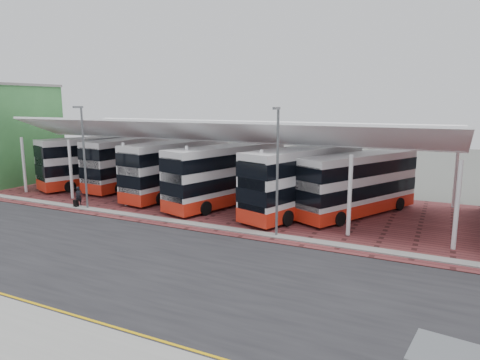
{
  "coord_description": "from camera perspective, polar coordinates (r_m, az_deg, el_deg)",
  "views": [
    {
      "loc": [
        11.32,
        -17.91,
        8.33
      ],
      "look_at": [
        -1.55,
        8.33,
        3.03
      ],
      "focal_mm": 32.0,
      "sensor_mm": 36.0,
      "label": 1
    }
  ],
  "objects": [
    {
      "name": "ground",
      "position": [
        22.76,
        -5.86,
        -11.23
      ],
      "size": [
        140.0,
        140.0,
        0.0
      ],
      "primitive_type": "plane",
      "color": "#4D504B"
    },
    {
      "name": "lamp_west",
      "position": [
        35.24,
        -20.1,
        3.19
      ],
      "size": [
        0.16,
        0.9,
        8.07
      ],
      "color": "slate",
      "rests_on": "ground"
    },
    {
      "name": "sidewalk",
      "position": [
        16.6,
        -23.65,
        -20.48
      ],
      "size": [
        120.0,
        4.0,
        0.14
      ],
      "primitive_type": "cube",
      "color": "gray",
      "rests_on": "ground"
    },
    {
      "name": "suitcase",
      "position": [
        36.62,
        -21.02,
        -2.96
      ],
      "size": [
        0.36,
        0.26,
        0.63
      ],
      "primitive_type": "cube",
      "color": "black",
      "rests_on": "forecourt"
    },
    {
      "name": "bus_2",
      "position": [
        38.84,
        -8.2,
        1.53
      ],
      "size": [
        4.3,
        12.12,
        4.89
      ],
      "rotation": [
        0.0,
        0.0,
        -0.13
      ],
      "color": "silver",
      "rests_on": "forecourt"
    },
    {
      "name": "bus_4",
      "position": [
        32.62,
        8.64,
        -0.08
      ],
      "size": [
        6.41,
        12.32,
        4.97
      ],
      "rotation": [
        0.0,
        0.0,
        -0.32
      ],
      "color": "silver",
      "rests_on": "forecourt"
    },
    {
      "name": "pedestrian",
      "position": [
        37.15,
        -20.69,
        -2.02
      ],
      "size": [
        0.53,
        0.66,
        1.56
      ],
      "primitive_type": "imported",
      "rotation": [
        0.0,
        0.0,
        1.25
      ],
      "color": "black",
      "rests_on": "forecourt"
    },
    {
      "name": "canopy",
      "position": [
        36.34,
        -2.43,
        6.28
      ],
      "size": [
        37.0,
        11.63,
        7.07
      ],
      "color": "white",
      "rests_on": "ground"
    },
    {
      "name": "bus_1",
      "position": [
        43.95,
        -13.8,
        2.31
      ],
      "size": [
        3.36,
        11.84,
        4.83
      ],
      "rotation": [
        0.0,
        0.0,
        -0.05
      ],
      "color": "silver",
      "rests_on": "forecourt"
    },
    {
      "name": "bus_0",
      "position": [
        45.27,
        -18.04,
        2.36
      ],
      "size": [
        6.93,
        12.03,
        4.89
      ],
      "rotation": [
        0.0,
        0.0,
        -0.38
      ],
      "color": "silver",
      "rests_on": "forecourt"
    },
    {
      "name": "north_kerb",
      "position": [
        27.89,
        0.93,
        -6.95
      ],
      "size": [
        120.0,
        0.8,
        0.14
      ],
      "primitive_type": "cube",
      "color": "gray",
      "rests_on": "ground"
    },
    {
      "name": "lamp_east",
      "position": [
        26.22,
        4.99,
        1.54
      ],
      "size": [
        0.16,
        0.9,
        8.07
      ],
      "color": "slate",
      "rests_on": "ground"
    },
    {
      "name": "road",
      "position": [
        21.98,
        -7.27,
        -12.04
      ],
      "size": [
        120.0,
        14.0,
        0.02
      ],
      "primitive_type": "cube",
      "color": "black",
      "rests_on": "ground"
    },
    {
      "name": "yellow_line_far",
      "position": [
        17.96,
        -17.79,
        -17.78
      ],
      "size": [
        120.0,
        0.12,
        0.01
      ],
      "primitive_type": "cube",
      "color": "#D3A109",
      "rests_on": "road"
    },
    {
      "name": "yellow_line_near",
      "position": [
        17.78,
        -18.5,
        -18.13
      ],
      "size": [
        120.0,
        0.12,
        0.01
      ],
      "primitive_type": "cube",
      "color": "#D3A109",
      "rests_on": "road"
    },
    {
      "name": "shop_green",
      "position": [
        50.51,
        -29.01,
        5.36
      ],
      "size": [
        6.4,
        10.2,
        10.22
      ],
      "color": "#357238",
      "rests_on": "ground"
    },
    {
      "name": "bus_5",
      "position": [
        32.95,
        15.51,
        -0.59
      ],
      "size": [
        7.22,
        11.06,
        4.57
      ],
      "rotation": [
        0.0,
        0.0,
        -0.46
      ],
      "color": "silver",
      "rests_on": "forecourt"
    },
    {
      "name": "bus_3",
      "position": [
        35.03,
        -1.7,
        0.64
      ],
      "size": [
        5.9,
        12.01,
        4.83
      ],
      "rotation": [
        0.0,
        0.0,
        -0.29
      ],
      "color": "silver",
      "rests_on": "forecourt"
    },
    {
      "name": "forecourt",
      "position": [
        33.33,
        9.07,
        -4.26
      ],
      "size": [
        72.0,
        16.0,
        0.06
      ],
      "primitive_type": "cube",
      "color": "brown",
      "rests_on": "ground"
    }
  ]
}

